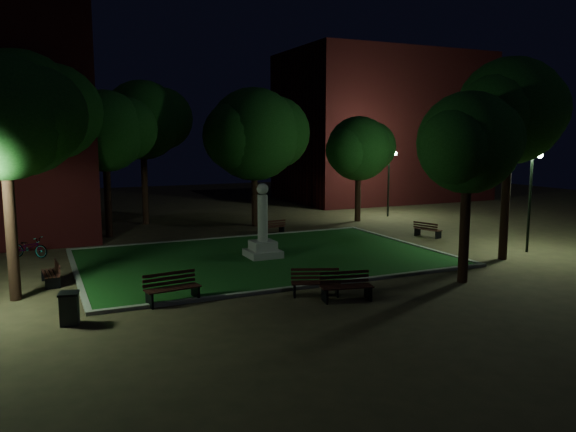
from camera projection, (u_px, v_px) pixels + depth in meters
The scene contains 23 objects.
ground at pixel (281, 268), 22.53m from camera, with size 80.00×80.00×0.00m, color #403320.
lawn at pixel (263, 258), 24.33m from camera, with size 15.00×10.00×0.08m, color #154515.
lawn_kerb at pixel (263, 257), 24.32m from camera, with size 15.40×10.40×0.12m.
monument at pixel (263, 237), 24.20m from camera, with size 1.40×1.40×3.20m.
building_far at pixel (381, 127), 47.08m from camera, with size 16.00×10.00×12.00m, color #4C1011.
tree_west at pixel (6, 118), 17.37m from camera, with size 4.79×3.91×7.78m.
tree_north_wl at pixel (107, 131), 28.83m from camera, with size 5.15×4.20×7.63m.
tree_north_er at pixel (256, 134), 32.48m from camera, with size 6.60×5.39×8.06m.
tree_ne at pixel (360, 149), 34.48m from camera, with size 4.85×3.96×6.49m.
tree_east at pixel (512, 111), 23.35m from camera, with size 5.46×4.46×8.53m.
tree_se at pixel (470, 143), 19.76m from camera, with size 4.42×3.61×6.84m.
tree_nw at pixel (22, 114), 25.52m from camera, with size 7.06×5.76×9.17m.
tree_far_north at pixel (144, 120), 33.02m from camera, with size 5.70×4.66×8.53m.
lamppost_se at pixel (531, 183), 25.28m from camera, with size 1.18×0.28×4.56m.
lamppost_ne at pixel (389, 171), 36.75m from camera, with size 1.18×0.28×4.30m.
bench_near_left at pixel (315, 283), 18.63m from camera, with size 1.70×1.11×0.88m.
bench_near_right at pixel (346, 287), 18.08m from camera, with size 1.76×0.90×0.92m.
bench_west_near at pixel (172, 289), 17.80m from camera, with size 1.82×0.85×0.96m.
bench_left_side at pixel (52, 274), 20.02m from camera, with size 0.62×1.51×0.81m.
bench_right_side at pixel (427, 230), 29.42m from camera, with size 0.93×1.55×0.80m.
bench_far_side at pixel (272, 228), 30.23m from camera, with size 1.51×0.71×0.79m.
trash_bin at pixel (69, 308), 15.75m from camera, with size 0.63×0.63×0.92m.
bicycle at pixel (29, 247), 24.48m from camera, with size 0.60×1.73×0.91m, color black.
Camera 1 is at (-8.86, -20.15, 5.25)m, focal length 35.00 mm.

